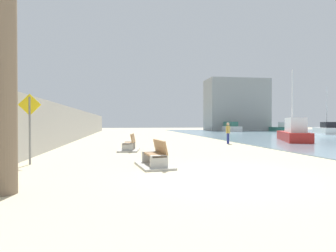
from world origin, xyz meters
name	(u,v)px	position (x,y,z in m)	size (l,w,h in m)	color
ground_plane	(155,140)	(0.00, 18.00, 0.00)	(120.00, 120.00, 0.00)	#C6B793
seawall	(71,125)	(-7.50, 18.00, 1.43)	(0.80, 64.00, 2.85)	#ADAAA3
bench_near	(155,160)	(-1.83, 2.06, 0.23)	(1.36, 2.22, 0.98)	#ADAAA3
bench_far	(129,147)	(-2.61, 8.12, 0.23)	(1.36, 2.23, 0.98)	#ADAAA3
person_walking	(228,131)	(4.98, 12.46, 0.94)	(0.43, 0.37, 1.62)	navy
boat_nearest	(228,128)	(16.51, 42.27, 0.68)	(2.67, 7.63, 1.73)	white
boat_far_left	(284,128)	(26.80, 40.83, 0.64)	(3.75, 5.95, 1.68)	#337060
boat_mid_bay	(328,129)	(26.25, 28.52, 0.67)	(5.24, 7.84, 6.79)	white
boat_outer	(294,133)	(11.48, 14.02, 0.76)	(4.34, 7.21, 6.23)	red
pedestrian_sign	(30,121)	(-6.53, 3.36, 1.70)	(0.85, 0.08, 2.73)	slate
harbor_building	(236,105)	(19.60, 46.00, 5.12)	(12.00, 6.00, 10.24)	gray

